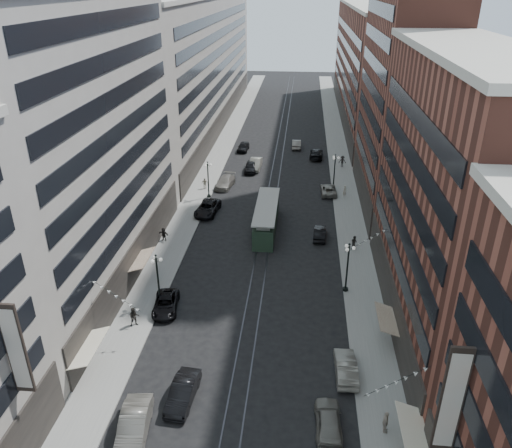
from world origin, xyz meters
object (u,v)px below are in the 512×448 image
at_px(car_13, 251,167).
at_px(car_2, 166,304).
at_px(lamppost_sw_far, 158,278).
at_px(pedestrian_9, 342,161).
at_px(car_9, 243,147).
at_px(pedestrian_7, 354,242).
at_px(car_11, 329,190).
at_px(car_extra_1, 255,164).
at_px(lamppost_sw_mid, 208,178).
at_px(pedestrian_6, 205,183).
at_px(pedestrian_4, 386,422).
at_px(car_8, 225,182).
at_px(car_7, 208,208).
at_px(car_extra_0, 346,367).
at_px(lamppost_se_far, 348,266).
at_px(car_4, 328,421).
at_px(car_5, 183,392).
at_px(car_1, 134,425).
at_px(pedestrian_2, 134,317).
at_px(pedestrian_5, 164,234).
at_px(car_10, 320,233).
at_px(car_14, 296,144).
at_px(car_12, 316,153).
at_px(streetcar, 266,219).
at_px(lamppost_se_mid, 334,171).
at_px(pedestrian_8, 344,191).

bearing_deg(car_13, car_2, -96.53).
distance_m(lamppost_sw_far, pedestrian_9, 46.94).
distance_m(car_9, pedestrian_7, 40.72).
height_order(car_2, pedestrian_7, pedestrian_7).
bearing_deg(car_11, car_extra_1, -42.08).
distance_m(lamppost_sw_mid, pedestrian_6, 4.07).
xyz_separation_m(pedestrian_4, car_extra_1, (-14.35, 54.13, -0.19)).
bearing_deg(car_8, car_7, -87.42).
distance_m(car_2, car_extra_0, 18.35).
height_order(lamppost_se_far, car_7, lamppost_se_far).
xyz_separation_m(car_4, car_extra_0, (1.60, 5.62, -0.01)).
height_order(lamppost_sw_mid, car_5, lamppost_sw_mid).
height_order(car_7, car_9, car_7).
xyz_separation_m(lamppost_se_far, car_9, (-16.00, 45.97, -2.31)).
relative_size(car_2, car_4, 1.06).
distance_m(car_7, pedestrian_6, 8.90).
xyz_separation_m(car_1, pedestrian_2, (-3.77, 11.95, 0.20)).
bearing_deg(pedestrian_6, pedestrian_2, 77.69).
bearing_deg(lamppost_sw_mid, pedestrian_5, -102.37).
relative_size(car_10, car_11, 0.85).
xyz_separation_m(car_14, car_extra_1, (-6.71, -12.42, 0.08)).
height_order(car_8, car_12, car_12).
xyz_separation_m(lamppost_sw_mid, streetcar, (9.20, -9.52, -1.53)).
bearing_deg(pedestrian_7, lamppost_se_far, 127.78).
relative_size(lamppost_sw_far, car_4, 1.19).
bearing_deg(car_10, lamppost_se_mid, -95.03).
bearing_deg(streetcar, car_1, -101.61).
relative_size(car_12, car_14, 1.17).
distance_m(car_2, car_5, 12.08).
xyz_separation_m(car_14, pedestrian_7, (7.66, -39.49, 0.17)).
xyz_separation_m(lamppost_se_far, car_2, (-17.60, -4.84, -2.41)).
xyz_separation_m(car_7, car_extra_1, (4.82, 18.71, 0.06)).
relative_size(pedestrian_2, car_11, 0.39).
relative_size(lamppost_se_mid, car_4, 1.19).
relative_size(car_10, car_14, 0.87).
height_order(car_4, pedestrian_7, pedestrian_7).
relative_size(car_2, car_7, 0.85).
xyz_separation_m(car_2, car_extra_1, (4.82, 41.15, 0.18)).
bearing_deg(car_11, car_7, 25.18).
bearing_deg(pedestrian_8, pedestrian_6, -31.79).
bearing_deg(car_12, lamppost_se_far, 95.92).
bearing_deg(car_9, lamppost_sw_mid, -92.81).
xyz_separation_m(lamppost_se_far, car_11, (-0.80, 26.23, -2.41)).
xyz_separation_m(car_4, car_9, (-13.60, 63.81, -0.00)).
bearing_deg(car_7, car_2, -84.00).
distance_m(lamppost_se_far, car_4, 18.15).
xyz_separation_m(car_4, car_10, (0.00, 29.58, -0.10)).
xyz_separation_m(car_11, pedestrian_7, (2.39, -16.99, 0.28)).
bearing_deg(car_5, car_13, 94.11).
relative_size(car_1, car_9, 1.17).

